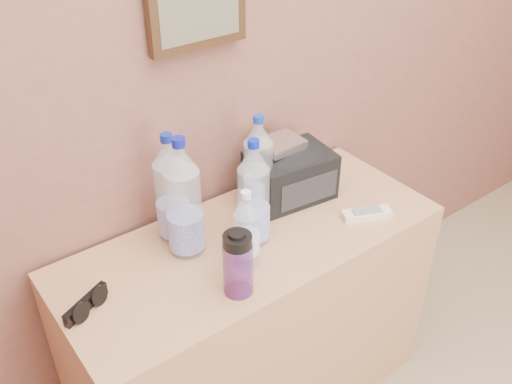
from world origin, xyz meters
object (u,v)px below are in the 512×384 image
(pet_large_d, at_px, (254,198))
(ac_remote, at_px, (367,214))
(nalgene_bottle, at_px, (238,263))
(sunglasses, at_px, (86,304))
(dresser, at_px, (252,324))
(toiletry_bag, at_px, (290,172))
(pet_small, at_px, (246,233))
(pet_large_c, at_px, (258,170))
(pet_large_b, at_px, (172,193))
(pet_large_a, at_px, (184,204))
(foil_packet, at_px, (281,144))

(pet_large_d, xyz_separation_m, ac_remote, (0.36, -0.13, -0.14))
(nalgene_bottle, xyz_separation_m, sunglasses, (-0.36, 0.18, -0.08))
(dresser, xyz_separation_m, ac_remote, (0.36, -0.13, 0.39))
(dresser, distance_m, nalgene_bottle, 0.52)
(sunglasses, bearing_deg, toiletry_bag, -18.17)
(dresser, xyz_separation_m, pet_small, (-0.08, -0.08, 0.48))
(sunglasses, bearing_deg, ac_remote, -34.80)
(pet_large_c, distance_m, pet_large_d, 0.16)
(pet_large_d, bearing_deg, ac_remote, -19.61)
(pet_large_c, xyz_separation_m, sunglasses, (-0.63, -0.09, -0.13))
(pet_large_b, height_order, ac_remote, pet_large_b)
(pet_large_b, height_order, sunglasses, pet_large_b)
(pet_small, height_order, toiletry_bag, pet_small)
(pet_large_d, xyz_separation_m, pet_small, (-0.08, -0.08, -0.04))
(sunglasses, bearing_deg, pet_large_d, -27.67)
(pet_large_c, relative_size, ac_remote, 2.12)
(nalgene_bottle, bearing_deg, pet_large_d, 42.97)
(pet_large_a, xyz_separation_m, toiletry_bag, (0.42, 0.04, -0.07))
(sunglasses, distance_m, ac_remote, 0.89)
(pet_large_d, distance_m, foil_packet, 0.26)
(pet_large_d, distance_m, sunglasses, 0.54)
(foil_packet, bearing_deg, sunglasses, -171.04)
(ac_remote, bearing_deg, pet_small, -161.72)
(pet_large_b, xyz_separation_m, pet_large_d, (0.18, -0.16, -0.00))
(pet_large_a, xyz_separation_m, foil_packet, (0.40, 0.06, 0.03))
(pet_large_d, xyz_separation_m, sunglasses, (-0.52, 0.02, -0.13))
(pet_large_a, bearing_deg, pet_large_c, 8.16)
(pet_small, distance_m, foil_packet, 0.38)
(nalgene_bottle, bearing_deg, toiletry_bag, 34.01)
(pet_large_d, height_order, toiletry_bag, pet_large_d)
(ac_remote, distance_m, foil_packet, 0.35)
(pet_small, bearing_deg, foil_packet, 36.26)
(ac_remote, distance_m, toiletry_bag, 0.28)
(pet_large_b, relative_size, ac_remote, 2.20)
(pet_small, bearing_deg, pet_large_c, 46.03)
(pet_large_d, relative_size, toiletry_bag, 1.28)
(sunglasses, bearing_deg, foil_packet, -16.16)
(pet_small, bearing_deg, sunglasses, 167.05)
(dresser, xyz_separation_m, nalgene_bottle, (-0.16, -0.16, 0.47))
(foil_packet, bearing_deg, pet_large_d, -146.79)
(pet_large_c, xyz_separation_m, ac_remote, (0.25, -0.24, -0.14))
(ac_remote, xyz_separation_m, toiletry_bag, (-0.12, 0.24, 0.08))
(pet_large_d, bearing_deg, pet_large_a, 158.01)
(ac_remote, bearing_deg, dresser, -175.40)
(pet_large_c, height_order, ac_remote, pet_large_c)
(pet_large_c, distance_m, ac_remote, 0.38)
(pet_large_c, xyz_separation_m, foil_packet, (0.11, 0.02, 0.05))
(pet_large_d, bearing_deg, pet_large_b, 138.73)
(sunglasses, bearing_deg, pet_small, -38.08)
(pet_large_d, height_order, sunglasses, pet_large_d)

